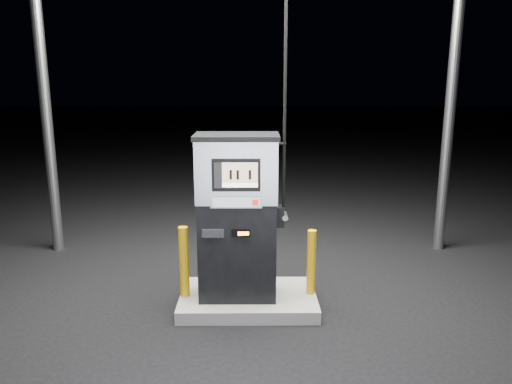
{
  "coord_description": "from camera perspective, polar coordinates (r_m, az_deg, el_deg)",
  "views": [
    {
      "loc": [
        0.05,
        -5.47,
        2.66
      ],
      "look_at": [
        0.09,
        0.0,
        1.39
      ],
      "focal_mm": 35.0,
      "sensor_mm": 36.0,
      "label": 1
    }
  ],
  "objects": [
    {
      "name": "fuel_dispenser",
      "position": [
        5.65,
        -2.11,
        -2.7
      ],
      "size": [
        1.04,
        0.57,
        3.93
      ],
      "rotation": [
        0.0,
        0.0,
        -0.0
      ],
      "color": "black",
      "rests_on": "pump_island"
    },
    {
      "name": "pump_island",
      "position": [
        6.05,
        -0.9,
        -12.18
      ],
      "size": [
        1.6,
        1.0,
        0.15
      ],
      "primitive_type": "cube",
      "color": "slate",
      "rests_on": "ground"
    },
    {
      "name": "bollard_right",
      "position": [
        5.93,
        6.33,
        -7.96
      ],
      "size": [
        0.11,
        0.11,
        0.77
      ],
      "primitive_type": "cylinder",
      "rotation": [
        0.0,
        0.0,
        0.04
      ],
      "color": "#D69A0B",
      "rests_on": "pump_island"
    },
    {
      "name": "ground",
      "position": [
        6.08,
        -0.89,
        -12.81
      ],
      "size": [
        80.0,
        80.0,
        0.0
      ],
      "primitive_type": "plane",
      "color": "black",
      "rests_on": "ground"
    },
    {
      "name": "bollard_left",
      "position": [
        5.87,
        -8.23,
        -7.9
      ],
      "size": [
        0.11,
        0.11,
        0.84
      ],
      "primitive_type": "cylinder",
      "rotation": [
        0.0,
        0.0,
        -0.02
      ],
      "color": "#D69A0B",
      "rests_on": "pump_island"
    }
  ]
}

